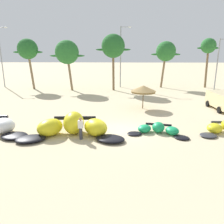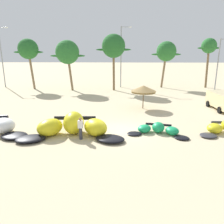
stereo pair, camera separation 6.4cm
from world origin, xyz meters
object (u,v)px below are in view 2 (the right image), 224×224
at_px(person_near_kites, 81,128).
at_px(palm_leftmost, 28,50).
at_px(parked_van, 223,100).
at_px(palm_center_left, 166,52).
at_px(palm_left, 67,52).
at_px(kite_left, 73,127).
at_px(lamppost_west_center, 122,54).
at_px(beach_umbrella_near_van, 144,89).
at_px(palm_center_right, 209,47).
at_px(lamppost_west, 2,55).
at_px(lamppost_east_center, 219,62).
at_px(kite_left_of_center, 158,129).
at_px(palm_left_of_gap, 114,46).

xyz_separation_m(person_near_kites, palm_leftmost, (-12.49, 22.57, 5.76)).
bearing_deg(parked_van, palm_center_left, 101.40).
bearing_deg(palm_left, palm_center_left, 12.45).
bearing_deg(kite_left, palm_left, 103.47).
distance_m(palm_leftmost, lamppost_west_center, 15.79).
relative_size(palm_center_left, lamppost_west_center, 0.77).
xyz_separation_m(beach_umbrella_near_van, palm_center_left, (5.42, 15.75, 4.04)).
distance_m(palm_center_left, palm_center_right, 7.29).
height_order(kite_left, parked_van, parked_van).
bearing_deg(palm_center_right, lamppost_west, -179.33).
height_order(palm_leftmost, palm_center_left, palm_leftmost).
xyz_separation_m(palm_center_left, lamppost_west_center, (-7.73, 0.05, -0.43)).
relative_size(kite_left, lamppost_west_center, 0.78).
bearing_deg(palm_center_left, lamppost_west, -179.27).
height_order(kite_left, lamppost_west_center, lamppost_west_center).
xyz_separation_m(kite_left, beach_umbrella_near_van, (6.12, 8.49, 1.53)).
distance_m(kite_left, beach_umbrella_near_van, 10.58).
distance_m(parked_van, lamppost_east_center, 14.66).
relative_size(kite_left_of_center, palm_center_right, 0.56).
bearing_deg(person_near_kites, beach_umbrella_near_van, 59.84).
distance_m(parked_van, person_near_kites, 16.72).
bearing_deg(lamppost_east_center, beach_umbrella_near_van, -135.74).
bearing_deg(palm_center_left, parked_van, -78.60).
bearing_deg(palm_left_of_gap, palm_left, -177.81).
distance_m(parked_van, lamppost_west, 36.02).
height_order(palm_center_left, lamppost_west, lamppost_west).
bearing_deg(person_near_kites, lamppost_west, 126.29).
relative_size(palm_center_right, lamppost_east_center, 1.03).
height_order(palm_center_left, lamppost_west_center, lamppost_west_center).
xyz_separation_m(person_near_kites, palm_center_right, (18.06, 25.08, 6.21)).
relative_size(parked_van, palm_left_of_gap, 0.52).
bearing_deg(kite_left, palm_left_of_gap, 83.27).
distance_m(kite_left_of_center, lamppost_west, 33.77).
bearing_deg(lamppost_east_center, palm_left, -177.55).
relative_size(kite_left, kite_left_of_center, 1.72).
xyz_separation_m(beach_umbrella_near_van, palm_left, (-11.06, 12.11, 3.91)).
xyz_separation_m(beach_umbrella_near_van, lamppost_west, (-23.50, 15.38, 3.57)).
bearing_deg(lamppost_east_center, palm_left_of_gap, -177.43).
relative_size(kite_left_of_center, palm_left, 0.59).
height_order(parked_van, lamppost_west_center, lamppost_west_center).
bearing_deg(beach_umbrella_near_van, palm_left_of_gap, 106.46).
bearing_deg(palm_left_of_gap, palm_center_right, 11.79).
relative_size(palm_center_right, lamppost_west_center, 0.81).
xyz_separation_m(parked_van, lamppost_west, (-32.14, 15.58, 4.66)).
xyz_separation_m(kite_left, lamppost_west_center, (3.81, 24.29, 5.14)).
distance_m(palm_left, lamppost_east_center, 24.63).
relative_size(kite_left_of_center, parked_van, 1.01).
relative_size(palm_center_left, lamppost_east_center, 0.97).
xyz_separation_m(parked_van, lamppost_west_center, (-10.95, 16.00, 4.70)).
distance_m(kite_left, palm_center_right, 31.36).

